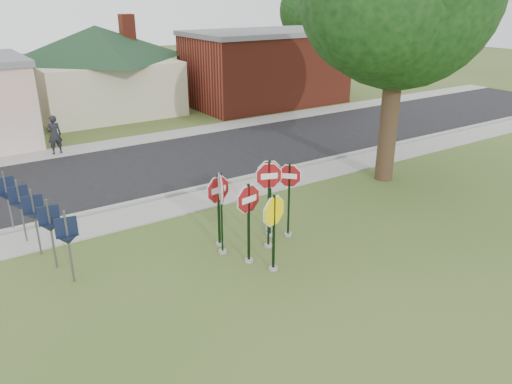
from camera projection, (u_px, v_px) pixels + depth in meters
ground at (286, 268)px, 13.60m from camera, size 120.00×120.00×0.00m
sidewalk_near at (194, 202)px, 17.85m from camera, size 60.00×1.60×0.06m
road at (146, 168)px, 21.34m from camera, size 60.00×7.00×0.04m
sidewalk_far at (113, 144)px, 24.66m from camera, size 60.00×1.60×0.06m
curb at (182, 192)px, 18.61m from camera, size 60.00×0.20×0.14m
stop_sign_center at (269, 193)px, 14.11m from camera, size 0.99×0.37×2.75m
stop_sign_yellow at (274, 223)px, 12.99m from camera, size 1.10×0.32×2.30m
stop_sign_left at (249, 213)px, 13.36m from camera, size 1.08×0.24×2.43m
stop_sign_right at (289, 191)px, 14.87m from camera, size 0.70×0.69×2.45m
stop_sign_back_right at (270, 191)px, 14.87m from camera, size 0.99×0.24×2.44m
stop_sign_back_left at (218, 201)px, 14.32m from camera, size 1.10×0.24×2.33m
stop_sign_far_right at (270, 185)px, 15.28m from camera, size 0.90×0.56×2.43m
stop_sign_far_left at (221, 201)px, 13.80m from camera, size 0.43×1.10×2.58m
route_sign_row at (35, 215)px, 13.86m from camera, size 1.43×4.63×2.00m
building_house at (98, 52)px, 30.32m from camera, size 11.60×11.60×6.20m
building_brick at (265, 67)px, 33.19m from camera, size 10.20×6.20×4.75m
bg_tree_right at (312, 11)px, 42.95m from camera, size 5.60×5.60×8.40m
pedestrian at (54, 135)px, 22.77m from camera, size 0.68×0.47×1.80m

